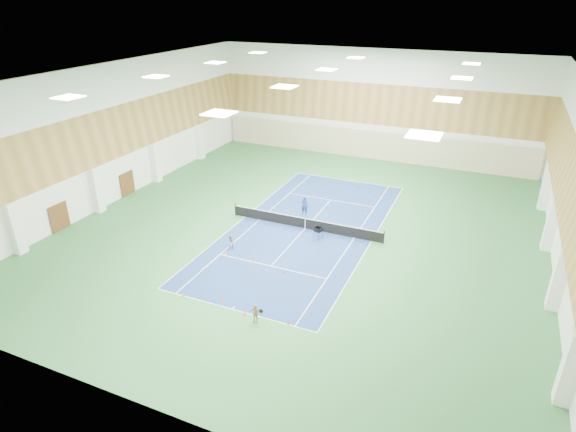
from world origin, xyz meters
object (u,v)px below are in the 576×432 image
(coach, at_px, (304,205))
(child_court, at_px, (231,242))
(ball_cart, at_px, (318,233))
(tennis_net, at_px, (305,222))
(child_apron, at_px, (255,313))

(coach, height_order, child_court, coach)
(coach, relative_size, ball_cart, 1.68)
(tennis_net, height_order, coach, coach)
(tennis_net, bearing_deg, child_court, -124.85)
(coach, height_order, ball_cart, coach)
(child_apron, bearing_deg, coach, 98.27)
(tennis_net, bearing_deg, ball_cart, -37.46)
(tennis_net, height_order, child_court, child_court)
(child_court, bearing_deg, child_apron, -74.09)
(child_apron, height_order, ball_cart, child_apron)
(child_apron, xyz_separation_m, ball_cart, (-0.27, 11.20, -0.13))
(child_apron, bearing_deg, child_court, 125.55)
(tennis_net, xyz_separation_m, child_court, (-3.74, -5.37, 0.04))
(tennis_net, relative_size, child_court, 10.87)
(child_court, bearing_deg, ball_cart, 15.63)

